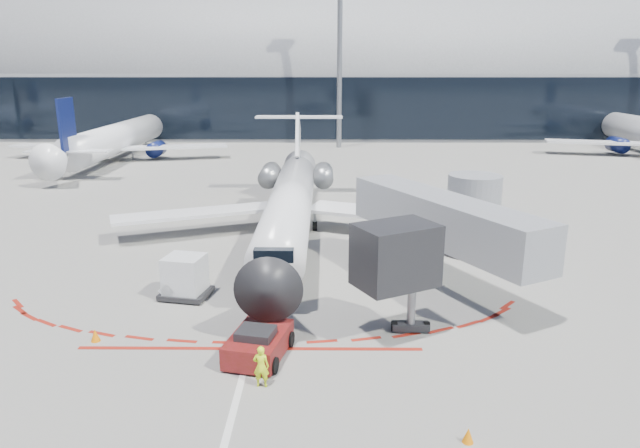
{
  "coord_description": "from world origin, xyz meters",
  "views": [
    {
      "loc": [
        3.03,
        -32.41,
        11.08
      ],
      "look_at": [
        2.75,
        0.59,
        1.91
      ],
      "focal_mm": 32.0,
      "sensor_mm": 36.0,
      "label": 1
    }
  ],
  "objects_px": {
    "pushback_tug": "(259,343)",
    "uld_container": "(185,277)",
    "regional_jet": "(291,200)",
    "ramp_worker": "(261,366)"
  },
  "relations": [
    {
      "from": "pushback_tug",
      "to": "uld_container",
      "type": "relative_size",
      "value": 1.98
    },
    {
      "from": "pushback_tug",
      "to": "ramp_worker",
      "type": "height_order",
      "value": "ramp_worker"
    },
    {
      "from": "regional_jet",
      "to": "ramp_worker",
      "type": "relative_size",
      "value": 18.83
    },
    {
      "from": "pushback_tug",
      "to": "ramp_worker",
      "type": "distance_m",
      "value": 2.19
    },
    {
      "from": "regional_jet",
      "to": "pushback_tug",
      "type": "distance_m",
      "value": 16.62
    },
    {
      "from": "regional_jet",
      "to": "uld_container",
      "type": "bearing_deg",
      "value": -113.74
    },
    {
      "from": "regional_jet",
      "to": "uld_container",
      "type": "xyz_separation_m",
      "value": [
        -4.63,
        -10.52,
        -1.43
      ]
    },
    {
      "from": "regional_jet",
      "to": "ramp_worker",
      "type": "xyz_separation_m",
      "value": [
        -0.01,
        -18.66,
        -1.69
      ]
    },
    {
      "from": "pushback_tug",
      "to": "uld_container",
      "type": "height_order",
      "value": "uld_container"
    },
    {
      "from": "regional_jet",
      "to": "uld_container",
      "type": "distance_m",
      "value": 11.58
    }
  ]
}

